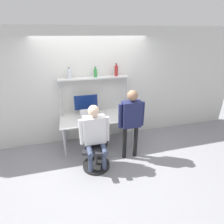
{
  "coord_description": "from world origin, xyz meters",
  "views": [
    {
      "loc": [
        -0.57,
        -3.23,
        2.54
      ],
      "look_at": [
        0.21,
        -0.16,
        1.12
      ],
      "focal_mm": 28.0,
      "sensor_mm": 36.0,
      "label": 1
    }
  ],
  "objects": [
    {
      "name": "shelf_unit",
      "position": [
        0.0,
        0.66,
        1.37
      ],
      "size": [
        1.6,
        0.23,
        1.64
      ],
      "color": "silver",
      "rests_on": "ground_plane"
    },
    {
      "name": "bottle_red",
      "position": [
        0.53,
        0.66,
        1.76
      ],
      "size": [
        0.08,
        0.08,
        0.29
      ],
      "color": "maroon",
      "rests_on": "shelf_unit"
    },
    {
      "name": "person_standing",
      "position": [
        0.61,
        -0.23,
        0.98
      ],
      "size": [
        0.55,
        0.21,
        1.56
      ],
      "color": "black",
      "rests_on": "ground_plane"
    },
    {
      "name": "cell_phone",
      "position": [
        -0.01,
        0.23,
        0.77
      ],
      "size": [
        0.07,
        0.15,
        0.01
      ],
      "color": "black",
      "rests_on": "desk"
    },
    {
      "name": "wall_back",
      "position": [
        0.0,
        0.82,
        1.35
      ],
      "size": [
        8.0,
        0.06,
        2.7
      ],
      "color": "silver",
      "rests_on": "ground_plane"
    },
    {
      "name": "bottle_clear",
      "position": [
        -0.53,
        0.66,
        1.74
      ],
      "size": [
        0.09,
        0.09,
        0.23
      ],
      "color": "silver",
      "rests_on": "shelf_unit"
    },
    {
      "name": "laptop",
      "position": [
        -0.23,
        0.27,
        0.83
      ],
      "size": [
        0.3,
        0.26,
        0.24
      ],
      "color": "silver",
      "rests_on": "desk"
    },
    {
      "name": "person_seated",
      "position": [
        -0.18,
        -0.37,
        0.81
      ],
      "size": [
        0.58,
        0.47,
        1.36
      ],
      "color": "#38425B",
      "rests_on": "ground_plane"
    },
    {
      "name": "bottle_green",
      "position": [
        0.04,
        0.66,
        1.74
      ],
      "size": [
        0.07,
        0.07,
        0.23
      ],
      "color": "#2D8C3F",
      "rests_on": "shelf_unit"
    },
    {
      "name": "office_chair",
      "position": [
        -0.16,
        -0.32,
        0.29
      ],
      "size": [
        0.58,
        0.58,
        0.95
      ],
      "color": "black",
      "rests_on": "ground_plane"
    },
    {
      "name": "monitor",
      "position": [
        -0.22,
        0.6,
        1.05
      ],
      "size": [
        0.56,
        0.22,
        0.5
      ],
      "color": "#B7B7BC",
      "rests_on": "desk"
    },
    {
      "name": "ground_plane",
      "position": [
        0.0,
        0.0,
        0.0
      ],
      "size": [
        12.0,
        12.0,
        0.0
      ],
      "primitive_type": "plane",
      "color": "gray"
    },
    {
      "name": "desk",
      "position": [
        0.0,
        0.41,
        0.69
      ],
      "size": [
        1.68,
        0.77,
        0.77
      ],
      "color": "silver",
      "rests_on": "ground_plane"
    }
  ]
}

